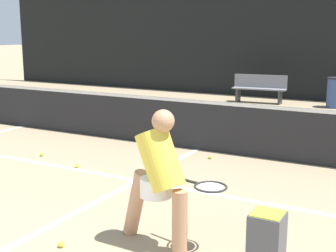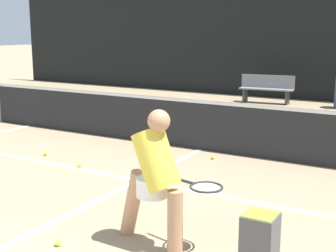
{
  "view_description": "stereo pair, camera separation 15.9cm",
  "coord_description": "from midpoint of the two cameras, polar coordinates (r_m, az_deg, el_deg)",
  "views": [
    {
      "loc": [
        3.63,
        -1.4,
        2.24
      ],
      "look_at": [
        0.66,
        4.06,
        0.95
      ],
      "focal_mm": 50.0,
      "sensor_mm": 36.0,
      "label": 1
    },
    {
      "loc": [
        3.77,
        -1.32,
        2.24
      ],
      "look_at": [
        0.66,
        4.06,
        0.95
      ],
      "focal_mm": 50.0,
      "sensor_mm": 36.0,
      "label": 2
    }
  ],
  "objects": [
    {
      "name": "ball_hopper",
      "position": [
        4.25,
        10.8,
        -14.59
      ],
      "size": [
        0.28,
        0.28,
        0.71
      ],
      "color": "#4C4C51",
      "rests_on": "ground"
    },
    {
      "name": "court_center_mark",
      "position": [
        6.54,
        -8.0,
        -8.39
      ],
      "size": [
        0.1,
        5.75,
        0.01
      ],
      "primitive_type": "cube",
      "color": "white",
      "rests_on": "ground"
    },
    {
      "name": "trash_bin",
      "position": [
        14.38,
        19.53,
        3.85
      ],
      "size": [
        0.56,
        0.56,
        0.88
      ],
      "color": "#384C7F",
      "rests_on": "ground"
    },
    {
      "name": "tennis_ball_scattered_1",
      "position": [
        8.74,
        -15.63,
        -3.36
      ],
      "size": [
        0.07,
        0.07,
        0.07
      ],
      "primitive_type": "sphere",
      "color": "#D1E033",
      "rests_on": "ground"
    },
    {
      "name": "court_service_line",
      "position": [
        7.11,
        -4.42,
        -6.64
      ],
      "size": [
        8.25,
        0.1,
        0.01
      ],
      "primitive_type": "cube",
      "color": "white",
      "rests_on": "ground"
    },
    {
      "name": "net",
      "position": [
        8.79,
        3.11,
        0.36
      ],
      "size": [
        11.09,
        0.09,
        1.07
      ],
      "color": "slate",
      "rests_on": "ground"
    },
    {
      "name": "courtside_bench",
      "position": [
        14.78,
        10.79,
        4.62
      ],
      "size": [
        1.67,
        0.56,
        0.86
      ],
      "rotation": [
        0.0,
        0.0,
        0.11
      ],
      "color": "slate",
      "rests_on": "ground"
    },
    {
      "name": "parked_car",
      "position": [
        17.91,
        13.16,
        6.1
      ],
      "size": [
        1.83,
        3.98,
        1.39
      ],
      "color": "maroon",
      "rests_on": "ground"
    },
    {
      "name": "tennis_ball_scattered_3",
      "position": [
        7.88,
        -11.59,
        -4.78
      ],
      "size": [
        0.07,
        0.07,
        0.07
      ],
      "primitive_type": "sphere",
      "color": "#D1E033",
      "rests_on": "ground"
    },
    {
      "name": "tennis_ball_scattered_10",
      "position": [
        5.18,
        -13.78,
        -13.84
      ],
      "size": [
        0.07,
        0.07,
        0.07
      ],
      "primitive_type": "sphere",
      "color": "#D1E033",
      "rests_on": "ground"
    },
    {
      "name": "fence_back",
      "position": [
        15.67,
        15.16,
        9.89
      ],
      "size": [
        24.0,
        0.06,
        3.72
      ],
      "color": "black",
      "rests_on": "ground"
    },
    {
      "name": "player_practicing",
      "position": [
        4.82,
        -1.97,
        -5.9
      ],
      "size": [
        1.24,
        0.56,
        1.47
      ],
      "rotation": [
        0.0,
        0.0,
        -0.22
      ],
      "color": "tan",
      "rests_on": "ground"
    },
    {
      "name": "tennis_ball_scattered_2",
      "position": [
        8.27,
        4.63,
        -3.8
      ],
      "size": [
        0.07,
        0.07,
        0.07
      ],
      "primitive_type": "sphere",
      "color": "#D1E033",
      "rests_on": "ground"
    }
  ]
}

